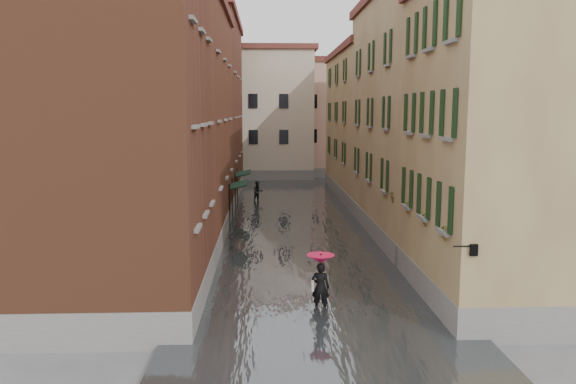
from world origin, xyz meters
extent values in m
plane|color=slate|center=(0.00, 0.00, 0.00)|extent=(120.00, 120.00, 0.00)
cube|color=#4B4F53|center=(0.00, 13.00, 0.10)|extent=(10.00, 60.00, 0.20)
cube|color=brown|center=(-7.00, -2.00, 6.50)|extent=(6.00, 8.00, 13.00)
cube|color=brown|center=(-7.00, 9.00, 6.25)|extent=(6.00, 14.00, 12.50)
cube|color=brown|center=(-7.00, 24.00, 7.00)|extent=(6.00, 16.00, 14.00)
cube|color=#906B4A|center=(7.00, -2.00, 5.75)|extent=(6.00, 8.00, 11.50)
cube|color=tan|center=(7.00, 9.00, 6.50)|extent=(6.00, 14.00, 13.00)
cube|color=#906B4A|center=(7.00, 24.00, 5.75)|extent=(6.00, 16.00, 11.50)
cube|color=beige|center=(-3.00, 38.00, 6.50)|extent=(12.00, 9.00, 13.00)
cube|color=tan|center=(6.00, 40.00, 6.00)|extent=(10.00, 9.00, 12.00)
cube|color=black|center=(-3.45, 12.46, 2.55)|extent=(1.09, 2.88, 0.31)
cylinder|color=black|center=(-3.95, 11.02, 1.40)|extent=(0.06, 0.06, 2.80)
cylinder|color=black|center=(-3.95, 13.90, 1.40)|extent=(0.06, 0.06, 2.80)
cube|color=black|center=(-3.45, 18.74, 2.55)|extent=(1.09, 2.94, 0.31)
cylinder|color=black|center=(-3.95, 17.27, 1.40)|extent=(0.06, 0.06, 2.80)
cylinder|color=black|center=(-3.95, 20.21, 1.40)|extent=(0.06, 0.06, 2.80)
cylinder|color=black|center=(4.05, -6.00, 3.10)|extent=(0.60, 0.05, 0.05)
cube|color=black|center=(4.35, -6.00, 3.00)|extent=(0.22, 0.22, 0.35)
cube|color=beige|center=(4.35, -6.00, 3.00)|extent=(0.14, 0.14, 0.24)
cube|color=brown|center=(4.12, -4.50, 3.15)|extent=(0.22, 0.85, 0.18)
imported|color=#265926|center=(4.12, -4.50, 3.57)|extent=(0.59, 0.51, 0.66)
cube|color=brown|center=(4.12, -2.23, 3.15)|extent=(0.22, 0.85, 0.18)
imported|color=#265926|center=(4.12, -2.23, 3.57)|extent=(0.59, 0.51, 0.66)
cube|color=brown|center=(4.12, 0.25, 3.15)|extent=(0.22, 0.85, 0.18)
imported|color=#265926|center=(4.12, 0.25, 3.57)|extent=(0.59, 0.51, 0.66)
cube|color=brown|center=(4.12, 3.05, 3.15)|extent=(0.22, 0.85, 0.18)
imported|color=#265926|center=(4.12, 3.05, 3.57)|extent=(0.59, 0.51, 0.66)
imported|color=black|center=(0.13, -2.87, 0.89)|extent=(0.72, 0.55, 1.77)
cube|color=beige|center=(-0.15, -2.82, 0.95)|extent=(0.08, 0.30, 0.38)
cylinder|color=black|center=(0.13, -2.87, 1.35)|extent=(0.02, 0.02, 1.00)
cone|color=#D80E3F|center=(0.13, -2.87, 1.92)|extent=(1.02, 1.02, 0.28)
imported|color=black|center=(-2.41, 20.96, 0.84)|extent=(1.00, 0.91, 1.69)
camera|label=1|loc=(-1.76, -21.94, 7.07)|focal=35.00mm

